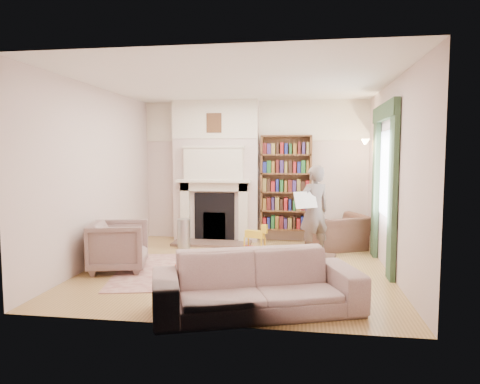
% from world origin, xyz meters
% --- Properties ---
extents(floor, '(4.50, 4.50, 0.00)m').
position_xyz_m(floor, '(0.00, 0.00, 0.00)').
color(floor, olive).
rests_on(floor, ground).
extents(ceiling, '(4.50, 4.50, 0.00)m').
position_xyz_m(ceiling, '(0.00, 0.00, 2.80)').
color(ceiling, white).
rests_on(ceiling, wall_back).
extents(wall_back, '(4.50, 0.00, 4.50)m').
position_xyz_m(wall_back, '(0.00, 2.25, 1.40)').
color(wall_back, beige).
rests_on(wall_back, floor).
extents(wall_front, '(4.50, 0.00, 4.50)m').
position_xyz_m(wall_front, '(0.00, -2.25, 1.40)').
color(wall_front, beige).
rests_on(wall_front, floor).
extents(wall_left, '(0.00, 4.50, 4.50)m').
position_xyz_m(wall_left, '(-2.25, 0.00, 1.40)').
color(wall_left, beige).
rests_on(wall_left, floor).
extents(wall_right, '(0.00, 4.50, 4.50)m').
position_xyz_m(wall_right, '(2.25, 0.00, 1.40)').
color(wall_right, beige).
rests_on(wall_right, floor).
extents(fireplace, '(1.70, 0.58, 2.80)m').
position_xyz_m(fireplace, '(-0.75, 2.05, 1.39)').
color(fireplace, beige).
rests_on(fireplace, floor).
extents(bookcase, '(1.00, 0.24, 1.85)m').
position_xyz_m(bookcase, '(0.65, 2.12, 1.18)').
color(bookcase, brown).
rests_on(bookcase, floor).
extents(window, '(0.02, 0.90, 1.30)m').
position_xyz_m(window, '(2.23, 0.40, 1.45)').
color(window, silver).
rests_on(window, wall_right).
extents(curtain_left, '(0.07, 0.32, 2.40)m').
position_xyz_m(curtain_left, '(2.20, -0.30, 1.20)').
color(curtain_left, '#344E32').
rests_on(curtain_left, floor).
extents(curtain_right, '(0.07, 0.32, 2.40)m').
position_xyz_m(curtain_right, '(2.20, 1.10, 1.20)').
color(curtain_right, '#344E32').
rests_on(curtain_right, floor).
extents(pelmet, '(0.09, 1.70, 0.24)m').
position_xyz_m(pelmet, '(2.19, 0.40, 2.38)').
color(pelmet, '#344E32').
rests_on(pelmet, wall_right).
extents(wall_sconce, '(0.20, 0.24, 0.24)m').
position_xyz_m(wall_sconce, '(2.03, 1.50, 1.90)').
color(wall_sconce, gold).
rests_on(wall_sconce, wall_right).
extents(rug, '(3.05, 2.57, 0.01)m').
position_xyz_m(rug, '(-0.43, -0.20, 0.01)').
color(rug, beige).
rests_on(rug, floor).
extents(armchair_reading, '(1.25, 1.19, 0.63)m').
position_xyz_m(armchair_reading, '(1.63, 1.55, 0.32)').
color(armchair_reading, '#432D24').
rests_on(armchair_reading, floor).
extents(armchair_left, '(0.99, 0.97, 0.74)m').
position_xyz_m(armchair_left, '(-1.75, -0.39, 0.37)').
color(armchair_left, gray).
rests_on(armchair_left, floor).
extents(sofa, '(2.43, 1.58, 0.66)m').
position_xyz_m(sofa, '(0.49, -1.80, 0.33)').
color(sofa, '#B6A396').
rests_on(sofa, floor).
extents(man_reading, '(0.68, 0.61, 1.56)m').
position_xyz_m(man_reading, '(1.18, 0.95, 0.78)').
color(man_reading, '#62544E').
rests_on(man_reading, floor).
extents(newspaper, '(0.41, 0.31, 0.27)m').
position_xyz_m(newspaper, '(1.03, 0.75, 0.99)').
color(newspaper, silver).
rests_on(newspaper, man_reading).
extents(coffee_table, '(0.77, 0.57, 0.45)m').
position_xyz_m(coffee_table, '(1.03, -0.92, 0.23)').
color(coffee_table, '#361C13').
rests_on(coffee_table, floor).
extents(paraffin_heater, '(0.31, 0.31, 0.55)m').
position_xyz_m(paraffin_heater, '(-1.19, 1.20, 0.28)').
color(paraffin_heater, '#A8ABB0').
rests_on(paraffin_heater, floor).
extents(rocking_horse, '(0.59, 0.37, 0.49)m').
position_xyz_m(rocking_horse, '(0.13, 1.23, 0.24)').
color(rocking_horse, yellow).
rests_on(rocking_horse, rug).
extents(board_game, '(0.41, 0.41, 0.03)m').
position_xyz_m(board_game, '(-0.65, 0.23, 0.03)').
color(board_game, '#CCCE49').
rests_on(board_game, rug).
extents(game_box_lid, '(0.36, 0.26, 0.06)m').
position_xyz_m(game_box_lid, '(-0.76, -0.12, 0.04)').
color(game_box_lid, red).
rests_on(game_box_lid, rug).
extents(comic_annuals, '(0.52, 0.63, 0.02)m').
position_xyz_m(comic_annuals, '(0.13, -0.45, 0.02)').
color(comic_annuals, red).
rests_on(comic_annuals, rug).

